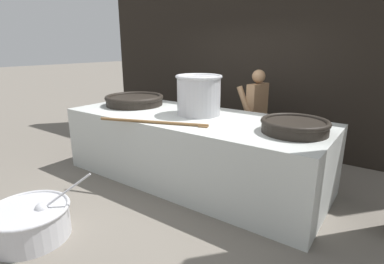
# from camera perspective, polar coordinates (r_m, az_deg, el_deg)

# --- Properties ---
(ground_plane) EXTENTS (60.00, 60.00, 0.00)m
(ground_plane) POSITION_cam_1_polar(r_m,az_deg,el_deg) (4.77, 0.00, -8.73)
(ground_plane) COLOR slate
(back_wall) EXTENTS (7.44, 0.24, 4.33)m
(back_wall) POSITION_cam_1_polar(r_m,az_deg,el_deg) (6.20, 12.08, 17.25)
(back_wall) COLOR black
(back_wall) RESTS_ON ground_plane
(hearth_platform) EXTENTS (3.95, 1.56, 1.00)m
(hearth_platform) POSITION_cam_1_polar(r_m,az_deg,el_deg) (4.58, 0.00, -3.02)
(hearth_platform) COLOR silver
(hearth_platform) RESTS_ON ground_plane
(giant_wok_near) EXTENTS (1.01, 1.01, 0.17)m
(giant_wok_near) POSITION_cam_1_polar(r_m,az_deg,el_deg) (5.34, -10.90, 6.05)
(giant_wok_near) COLOR black
(giant_wok_near) RESTS_ON hearth_platform
(giant_wok_far) EXTENTS (0.80, 0.80, 0.16)m
(giant_wok_far) POSITION_cam_1_polar(r_m,az_deg,el_deg) (3.75, 18.99, 1.17)
(giant_wok_far) COLOR black
(giant_wok_far) RESTS_ON hearth_platform
(stock_pot) EXTENTS (0.69, 0.69, 0.59)m
(stock_pot) POSITION_cam_1_polar(r_m,az_deg,el_deg) (4.47, 1.29, 7.21)
(stock_pot) COLOR #B7B7BC
(stock_pot) RESTS_ON hearth_platform
(stirring_paddle) EXTENTS (1.45, 0.60, 0.04)m
(stirring_paddle) POSITION_cam_1_polar(r_m,az_deg,el_deg) (4.01, -6.75, 1.85)
(stirring_paddle) COLOR brown
(stirring_paddle) RESTS_ON hearth_platform
(cook) EXTENTS (0.41, 0.62, 1.62)m
(cook) POSITION_cam_1_polar(r_m,az_deg,el_deg) (5.35, 12.10, 3.59)
(cook) COLOR #9E7551
(cook) RESTS_ON ground_plane
(prep_bowl_vegetables) EXTENTS (0.91, 0.91, 0.71)m
(prep_bowl_vegetables) POSITION_cam_1_polar(r_m,az_deg,el_deg) (3.76, -28.53, -14.65)
(prep_bowl_vegetables) COLOR silver
(prep_bowl_vegetables) RESTS_ON ground_plane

